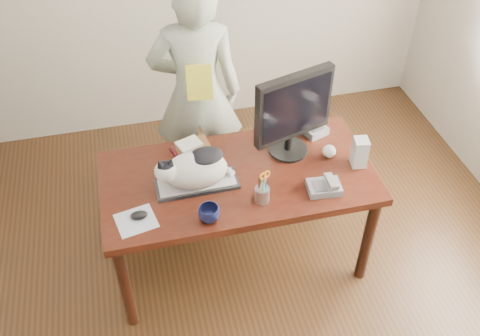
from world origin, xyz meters
The scene contains 16 objects.
room centered at (0.00, 0.00, 1.35)m, with size 4.50×4.50×4.50m.
desk centered at (0.00, 0.68, 0.60)m, with size 1.60×0.80×0.75m.
keyboard centered at (-0.25, 0.57, 0.76)m, with size 0.47×0.19×0.03m.
cat centered at (-0.26, 0.57, 0.88)m, with size 0.46×0.24×0.26m.
monitor centered at (0.36, 0.72, 1.07)m, with size 0.49×0.30×0.56m.
pen_cup centered at (0.08, 0.37, 0.81)m, with size 0.11×0.11×0.21m.
mousepad centered at (-0.62, 0.37, 0.75)m, with size 0.24×0.23×0.00m.
mouse centered at (-0.60, 0.39, 0.77)m, with size 0.10×0.08×0.04m.
coffee_mug centered at (-0.23, 0.30, 0.80)m, with size 0.12×0.12×0.09m, color black.
phone centered at (0.45, 0.36, 0.78)m, with size 0.20×0.16×0.08m.
speaker centered at (0.72, 0.53, 0.84)m, with size 0.10×0.10×0.19m.
baseball centered at (0.58, 0.63, 0.79)m, with size 0.08×0.08×0.08m.
book_stack centered at (-0.23, 0.86, 0.79)m, with size 0.26×0.22×0.08m.
calculator centered at (0.56, 0.90, 0.78)m, with size 0.19×0.22×0.06m.
person centered at (-0.11, 1.34, 0.85)m, with size 0.62×0.41×1.70m, color beige.
held_book centered at (-0.11, 1.17, 1.05)m, with size 0.17×0.12×0.22m.
Camera 1 is at (-0.52, -1.63, 2.89)m, focal length 40.00 mm.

